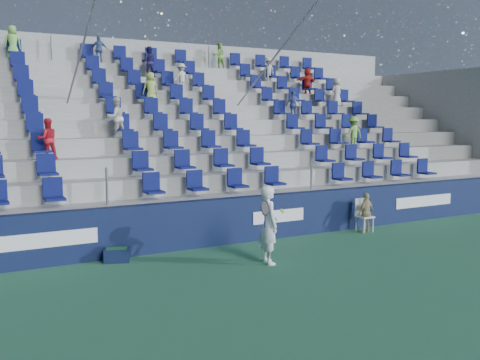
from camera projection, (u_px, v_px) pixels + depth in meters
name	position (u px, v px, depth m)	size (l,w,h in m)	color
ground	(294.00, 274.00, 11.25)	(70.00, 70.00, 0.00)	#2A6443
sponsor_wall	(227.00, 221.00, 13.94)	(24.00, 0.32, 1.20)	#10193D
grandstand	(159.00, 151.00, 18.21)	(24.00, 8.17, 6.63)	#AAA9A4
tennis_player	(269.00, 224.00, 12.01)	(0.69, 0.72, 1.78)	white
line_judge_chair	(363.00, 213.00, 15.46)	(0.43, 0.44, 0.96)	white
line_judge	(366.00, 212.00, 15.32)	(0.67, 0.28, 1.15)	tan
ball_bin	(117.00, 254.00, 12.21)	(0.66, 0.54, 0.32)	#10193B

